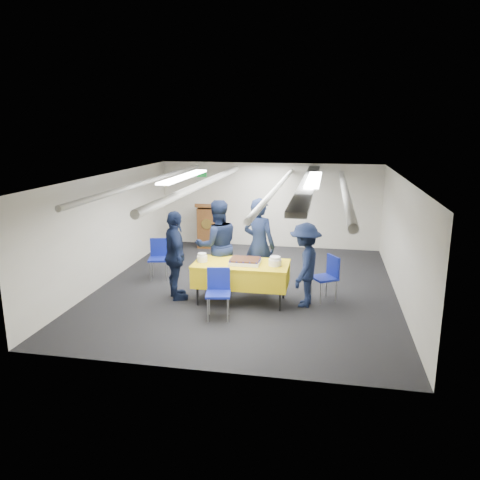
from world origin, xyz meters
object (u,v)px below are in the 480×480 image
chair_left (159,254)px  sailor_a (259,245)px  sheet_cake (245,261)px  chair_near (218,288)px  sailor_c (175,256)px  chair_right (328,273)px  sailor_d (305,265)px  sailor_b (217,245)px  podium (209,225)px  serving_table (241,274)px

chair_left → sailor_a: size_ratio=0.46×
sheet_cake → chair_left: (-2.12, 1.13, -0.29)m
chair_near → sailor_c: sailor_c is taller
sheet_cake → sailor_a: (0.15, 0.72, 0.13)m
sheet_cake → sailor_a: size_ratio=0.30×
chair_right → sailor_d: bearing=-139.5°
chair_left → sailor_b: (1.43, -0.48, 0.39)m
chair_left → sailor_c: bearing=-56.4°
chair_left → sailor_b: 1.56m
podium → sailor_a: (1.87, -3.20, 0.34)m
sailor_a → sailor_d: bearing=167.8°
serving_table → chair_near: chair_near is taller
sailor_b → sailor_c: size_ratio=1.07×
sailor_c → sailor_a: bearing=-91.5°
sheet_cake → sailor_c: size_ratio=0.33×
sailor_a → sailor_b: bearing=26.9°
chair_near → chair_right: (1.87, 1.19, 0.00)m
sailor_c → sailor_d: sailor_c is taller
sheet_cake → sailor_d: (1.10, 0.07, -0.03)m
serving_table → sailor_a: bearing=71.7°
serving_table → chair_right: (1.61, 0.41, -0.03)m
podium → chair_left: (-0.40, -2.79, -0.08)m
serving_table → podium: podium is taller
podium → chair_left: 2.82m
sailor_a → serving_table: bearing=93.8°
sheet_cake → sailor_a: sailor_a is taller
chair_near → chair_left: (-1.78, 1.88, 0.00)m
serving_table → sheet_cake: (0.08, -0.03, 0.26)m
chair_right → sailor_a: size_ratio=0.46×
serving_table → podium: size_ratio=1.42×
sheet_cake → chair_right: 1.62m
sailor_a → chair_left: bearing=11.9°
podium → sailor_d: 4.77m
sailor_d → sheet_cake: bearing=-78.1°
chair_right → sailor_b: bearing=174.6°
serving_table → chair_right: size_ratio=2.05×
sailor_b → sailor_c: sailor_b is taller
chair_left → sailor_d: 3.40m
podium → sailor_c: sailor_c is taller
sailor_b → chair_left: bearing=-45.4°
podium → chair_right: size_ratio=1.44×
chair_left → sailor_a: 2.35m
chair_right → podium: bearing=133.0°
serving_table → chair_left: bearing=151.7°
chair_near → sailor_d: size_ratio=0.55×
chair_left → sheet_cake: bearing=-28.1°
sailor_d → chair_near: bearing=-52.2°
chair_near → sailor_a: (0.49, 1.47, 0.42)m
sailor_b → serving_table: bearing=107.6°
sheet_cake → sailor_d: bearing=3.9°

